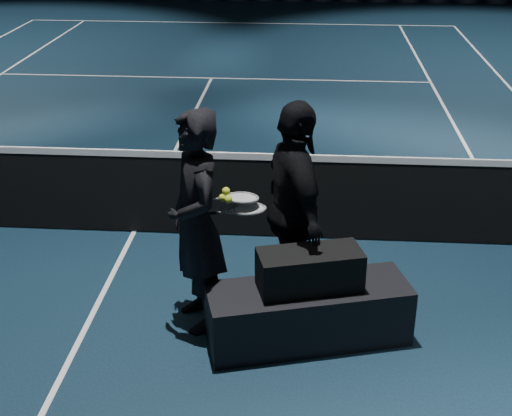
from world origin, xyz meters
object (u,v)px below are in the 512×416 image
(racket_lower, at_px, (249,209))
(player_b, at_px, (295,211))
(racket_bag, at_px, (310,270))
(racket_upper, at_px, (242,198))
(player_a, at_px, (196,223))
(tennis_balls, at_px, (226,196))
(player_bench, at_px, (308,313))

(racket_lower, bearing_deg, player_b, -0.00)
(racket_bag, height_order, racket_upper, racket_upper)
(player_a, relative_size, racket_upper, 2.81)
(player_b, bearing_deg, racket_upper, 85.30)
(player_a, relative_size, tennis_balls, 15.94)
(player_bench, relative_size, player_b, 0.86)
(player_a, height_order, racket_lower, player_a)
(player_bench, xyz_separation_m, racket_bag, (0.00, 0.00, 0.41))
(player_bench, distance_m, tennis_balls, 1.18)
(player_bench, xyz_separation_m, racket_lower, (-0.51, 0.34, 0.77))
(racket_upper, relative_size, tennis_balls, 5.67)
(racket_upper, bearing_deg, racket_lower, -42.66)
(player_bench, xyz_separation_m, player_a, (-0.94, 0.19, 0.71))
(tennis_balls, bearing_deg, racket_lower, 18.16)
(racket_upper, bearing_deg, racket_bag, -55.98)
(player_bench, distance_m, player_a, 1.19)
(tennis_balls, bearing_deg, racket_upper, 33.20)
(player_a, height_order, tennis_balls, player_a)
(player_bench, bearing_deg, racket_lower, 130.54)
(player_bench, bearing_deg, racket_bag, 0.00)
(racket_bag, xyz_separation_m, racket_lower, (-0.51, 0.34, 0.36))
(player_b, bearing_deg, tennis_balls, 89.90)
(racket_lower, height_order, racket_upper, racket_upper)
(player_b, bearing_deg, racket_bag, 176.72)
(racket_lower, xyz_separation_m, racket_upper, (-0.06, 0.02, 0.09))
(racket_bag, bearing_deg, racket_upper, 131.91)
(racket_bag, relative_size, tennis_balls, 6.89)
(racket_bag, bearing_deg, racket_lower, 130.54)
(racket_bag, xyz_separation_m, player_b, (-0.14, 0.48, 0.30))
(player_bench, relative_size, racket_upper, 2.43)
(racket_upper, bearing_deg, player_bench, -55.98)
(racket_bag, bearing_deg, player_a, 152.71)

